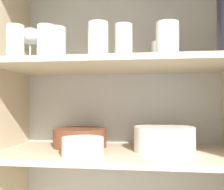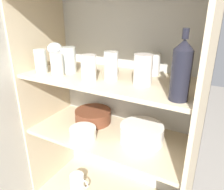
# 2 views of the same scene
# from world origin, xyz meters

# --- Properties ---
(cupboard_back_panel) EXTENTS (0.90, 0.02, 1.54)m
(cupboard_back_panel) POSITION_xyz_m (0.00, 0.40, 0.77)
(cupboard_back_panel) COLOR silver
(cupboard_back_panel) RESTS_ON ground_plane
(cupboard_side_left) EXTENTS (0.02, 0.43, 1.54)m
(cupboard_side_left) POSITION_xyz_m (-0.44, 0.19, 0.77)
(cupboard_side_left) COLOR #CCB793
(cupboard_side_left) RESTS_ON ground_plane
(cupboard_side_right) EXTENTS (0.02, 0.43, 1.54)m
(cupboard_side_right) POSITION_xyz_m (0.44, 0.19, 0.77)
(cupboard_side_right) COLOR #CCB793
(cupboard_side_right) RESTS_ON ground_plane
(shelf_board_middle) EXTENTS (0.86, 0.39, 0.02)m
(shelf_board_middle) POSITION_xyz_m (0.00, 0.19, 0.84)
(shelf_board_middle) COLOR beige
(shelf_board_upper) EXTENTS (0.86, 0.39, 0.02)m
(shelf_board_upper) POSITION_xyz_m (0.00, 0.19, 1.16)
(shelf_board_upper) COLOR beige
(tumbler_glass_0) EXTENTS (0.08, 0.08, 0.13)m
(tumbler_glass_0) POSITION_xyz_m (0.19, 0.16, 1.24)
(tumbler_glass_0) COLOR silver
(tumbler_glass_0) RESTS_ON shelf_board_upper
(tumbler_glass_1) EXTENTS (0.08, 0.08, 0.13)m
(tumbler_glass_1) POSITION_xyz_m (-0.22, 0.16, 1.24)
(tumbler_glass_1) COLOR white
(tumbler_glass_1) RESTS_ON shelf_board_upper
(tumbler_glass_2) EXTENTS (0.07, 0.07, 0.12)m
(tumbler_glass_2) POSITION_xyz_m (-0.05, 0.09, 1.23)
(tumbler_glass_2) COLOR silver
(tumbler_glass_2) RESTS_ON shelf_board_upper
(tumbler_glass_3) EXTENTS (0.07, 0.07, 0.11)m
(tumbler_glass_3) POSITION_xyz_m (0.17, 0.33, 1.23)
(tumbler_glass_3) COLOR white
(tumbler_glass_3) RESTS_ON shelf_board_upper
(tumbler_glass_4) EXTENTS (0.06, 0.06, 0.12)m
(tumbler_glass_4) POSITION_xyz_m (-0.23, 0.08, 1.23)
(tumbler_glass_4) COLOR white
(tumbler_glass_4) RESTS_ON shelf_board_upper
(tumbler_glass_5) EXTENTS (0.07, 0.07, 0.13)m
(tumbler_glass_5) POSITION_xyz_m (0.03, 0.15, 1.24)
(tumbler_glass_5) COLOR white
(tumbler_glass_5) RESTS_ON shelf_board_upper
(tumbler_glass_6) EXTENTS (0.06, 0.06, 0.12)m
(tumbler_glass_6) POSITION_xyz_m (-0.34, 0.08, 1.23)
(tumbler_glass_6) COLOR white
(tumbler_glass_6) RESTS_ON shelf_board_upper
(wine_glass_0) EXTENTS (0.08, 0.08, 0.14)m
(wine_glass_0) POSITION_xyz_m (-0.33, 0.19, 1.28)
(wine_glass_0) COLOR white
(wine_glass_0) RESTS_ON shelf_board_upper
(wine_bottle) EXTENTS (0.07, 0.07, 0.25)m
(wine_bottle) POSITION_xyz_m (0.36, 0.06, 1.28)
(wine_bottle) COLOR black
(wine_bottle) RESTS_ON shelf_board_upper
(plate_stack_white) EXTENTS (0.22, 0.22, 0.09)m
(plate_stack_white) POSITION_xyz_m (0.18, 0.21, 0.89)
(plate_stack_white) COLOR white
(plate_stack_white) RESTS_ON shelf_board_middle
(mixing_bowl_large) EXTENTS (0.21, 0.21, 0.07)m
(mixing_bowl_large) POSITION_xyz_m (-0.15, 0.26, 0.89)
(mixing_bowl_large) COLOR brown
(mixing_bowl_large) RESTS_ON shelf_board_middle
(serving_bowl_small) EXTENTS (0.14, 0.14, 0.06)m
(serving_bowl_small) POSITION_xyz_m (-0.10, 0.08, 0.88)
(serving_bowl_small) COLOR silver
(serving_bowl_small) RESTS_ON shelf_board_middle
(coffee_mug_primary) EXTENTS (0.13, 0.09, 0.10)m
(coffee_mug_primary) POSITION_xyz_m (-0.22, 0.15, 0.45)
(coffee_mug_primary) COLOR white
(coffee_mug_primary) RESTS_ON shelf_board_lower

